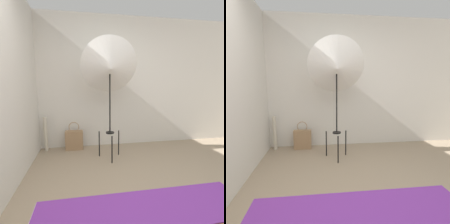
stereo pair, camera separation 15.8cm
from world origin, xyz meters
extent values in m
cube|color=silver|center=(0.00, 2.38, 1.30)|extent=(8.00, 0.05, 2.60)
cube|color=silver|center=(-1.39, 1.00, 1.30)|extent=(0.05, 8.00, 2.60)
cube|color=#702D8E|center=(-0.10, -0.09, 0.38)|extent=(1.61, 0.42, 0.04)
cylinder|color=black|center=(-0.08, 1.48, 0.23)|extent=(0.02, 0.02, 0.46)
cylinder|color=black|center=(-0.25, 1.79, 0.23)|extent=(0.02, 0.02, 0.46)
cylinder|color=black|center=(0.10, 1.79, 0.23)|extent=(0.02, 0.02, 0.46)
cylinder|color=black|center=(-0.08, 1.68, 0.46)|extent=(0.14, 0.14, 0.02)
cylinder|color=black|center=(-0.08, 1.68, 1.01)|extent=(0.02, 0.02, 1.09)
cone|color=white|center=(-0.08, 1.68, 1.55)|extent=(0.95, 0.54, 0.95)
cube|color=#9E7A56|center=(-0.70, 2.20, 0.19)|extent=(0.34, 0.14, 0.38)
torus|color=#9E7A56|center=(-0.70, 2.20, 0.45)|extent=(0.20, 0.01, 0.20)
cylinder|color=beige|center=(-1.24, 2.22, 0.33)|extent=(0.07, 0.07, 0.66)
camera|label=1|loc=(-0.55, -1.17, 1.30)|focal=28.00mm
camera|label=2|loc=(-0.39, -1.20, 1.30)|focal=28.00mm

